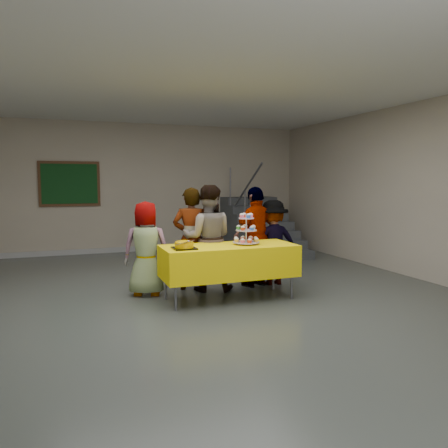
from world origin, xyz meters
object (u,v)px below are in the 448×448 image
at_px(schoolchild_d, 256,237).
at_px(bake_table, 229,260).
at_px(noticeboard, 70,184).
at_px(bear_cake, 184,244).
at_px(schoolchild_c, 208,238).
at_px(staircase, 258,230).
at_px(schoolchild_e, 273,242).
at_px(schoolchild_a, 146,248).
at_px(schoolchild_b, 191,239).
at_px(cupcake_stand, 246,232).

bearing_deg(schoolchild_d, bake_table, 23.38).
height_order(bake_table, noticeboard, noticeboard).
relative_size(bear_cake, schoolchild_d, 0.23).
xyz_separation_m(schoolchild_c, schoolchild_d, (0.81, 0.01, -0.01)).
bearing_deg(staircase, schoolchild_e, -110.42).
xyz_separation_m(bear_cake, schoolchild_a, (-0.38, 0.73, -0.14)).
xyz_separation_m(schoolchild_b, noticeboard, (-1.68, 3.94, 0.82)).
relative_size(schoolchild_a, schoolchild_b, 0.88).
distance_m(schoolchild_b, noticeboard, 4.36).
bearing_deg(schoolchild_c, staircase, -106.54).
height_order(schoolchild_b, schoolchild_d, schoolchild_d).
relative_size(bake_table, schoolchild_d, 1.19).
bearing_deg(cupcake_stand, noticeboard, 116.13).
bearing_deg(bake_table, staircase, 60.24).
distance_m(schoolchild_a, schoolchild_c, 0.93).
relative_size(cupcake_stand, noticeboard, 0.34).
bearing_deg(schoolchild_e, bear_cake, 25.70).
bearing_deg(bear_cake, bake_table, 8.89).
height_order(schoolchild_d, schoolchild_e, schoolchild_d).
xyz_separation_m(cupcake_stand, bear_cake, (-0.94, -0.11, -0.11)).
relative_size(schoolchild_e, staircase, 0.57).
distance_m(schoolchild_a, staircase, 4.56).
bearing_deg(schoolchild_c, bake_table, 120.72).
relative_size(bake_table, schoolchild_a, 1.37).
distance_m(schoolchild_d, noticeboard, 4.96).
bearing_deg(noticeboard, schoolchild_a, -76.46).
distance_m(staircase, noticeboard, 4.43).
distance_m(bake_table, schoolchild_d, 0.94).
height_order(schoolchild_a, schoolchild_d, schoolchild_d).
distance_m(schoolchild_a, schoolchild_b, 0.72).
distance_m(bear_cake, schoolchild_b, 0.90).
bearing_deg(schoolchild_a, cupcake_stand, 173.41).
bearing_deg(schoolchild_b, schoolchild_e, -161.13).
bearing_deg(schoolchild_b, bear_cake, 91.74).
distance_m(schoolchild_b, schoolchild_c, 0.26).
height_order(schoolchild_a, schoolchild_e, schoolchild_a).
distance_m(schoolchild_e, noticeboard, 5.13).
bearing_deg(cupcake_stand, bake_table, -178.75).
height_order(bake_table, schoolchild_b, schoolchild_b).
bearing_deg(noticeboard, bear_cake, -74.22).
bearing_deg(bake_table, schoolchild_b, 115.07).
bearing_deg(schoolchild_b, schoolchild_a, 31.38).
bearing_deg(staircase, bake_table, -119.76).
bearing_deg(bear_cake, schoolchild_d, 27.14).
height_order(schoolchild_c, schoolchild_e, schoolchild_c).
xyz_separation_m(bear_cake, schoolchild_c, (0.55, 0.69, -0.03)).
bearing_deg(noticeboard, schoolchild_b, -66.89).
xyz_separation_m(schoolchild_b, schoolchild_e, (1.33, -0.11, -0.10)).
distance_m(bear_cake, noticeboard, 5.02).
height_order(bake_table, cupcake_stand, cupcake_stand).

